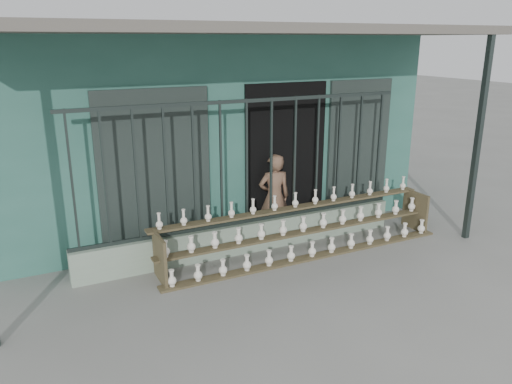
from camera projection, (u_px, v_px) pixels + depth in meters
name	position (u px, v px, depth m)	size (l,w,h in m)	color
ground	(290.00, 288.00, 6.33)	(60.00, 60.00, 0.00)	slate
workshop_building	(182.00, 116.00, 9.50)	(7.40, 6.60, 3.21)	#316759
parapet_wall	(247.00, 237.00, 7.39)	(5.00, 0.20, 0.45)	#8CA38B
security_fence	(247.00, 163.00, 7.06)	(5.00, 0.04, 1.80)	#283330
shelf_rack	(304.00, 229.00, 7.29)	(4.50, 0.68, 0.85)	brown
elderly_woman	(274.00, 197.00, 7.72)	(0.50, 0.33, 1.37)	brown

